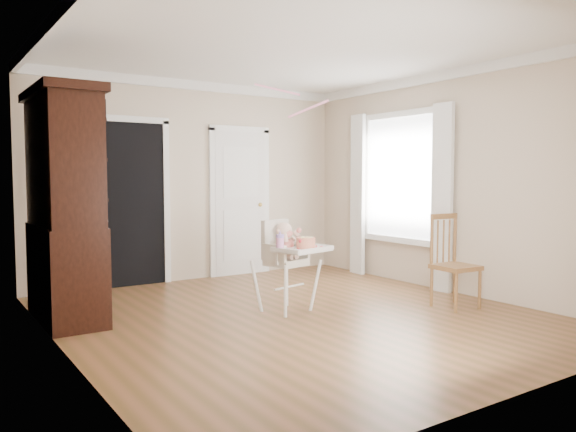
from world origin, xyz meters
TOP-DOWN VIEW (x-y plane):
  - floor at (0.00, 0.00)m, footprint 5.00×5.00m
  - ceiling at (0.00, 0.00)m, footprint 5.00×5.00m
  - wall_back at (0.00, 2.50)m, footprint 4.50×0.00m
  - wall_left at (-2.25, 0.00)m, footprint 0.00×5.00m
  - wall_right at (2.25, 0.00)m, footprint 0.00×5.00m
  - crown_molding at (0.00, 0.00)m, footprint 4.50×5.00m
  - doorway at (-0.90, 2.48)m, footprint 1.06×0.05m
  - closet_door at (0.70, 2.48)m, footprint 0.96×0.09m
  - window_right at (2.18, 0.80)m, footprint 0.13×1.84m
  - high_chair at (0.00, 0.22)m, footprint 0.69×0.80m
  - baby at (-0.00, 0.24)m, footprint 0.30×0.22m
  - cake at (0.08, -0.02)m, footprint 0.25×0.25m
  - sippy_cup at (-0.19, 0.04)m, footprint 0.08×0.08m
  - china_cabinet at (-1.99, 1.13)m, footprint 0.59×1.33m
  - dining_chair at (1.61, -0.62)m, footprint 0.44×0.44m
  - streamer at (-0.07, 0.28)m, footprint 0.33×0.40m

SIDE VIEW (x-z plane):
  - floor at x=0.00m, z-range 0.00..0.00m
  - dining_chair at x=1.61m, z-range -0.03..0.97m
  - high_chair at x=0.00m, z-range 0.11..1.09m
  - baby at x=0.00m, z-range 0.53..0.93m
  - cake at x=0.08m, z-range 0.68..0.80m
  - sippy_cup at x=-0.19m, z-range 0.66..0.86m
  - closet_door at x=0.70m, z-range -0.04..2.09m
  - doorway at x=-0.90m, z-range 0.00..2.22m
  - china_cabinet at x=-1.99m, z-range 0.00..2.25m
  - window_right at x=2.18m, z-range 0.14..2.44m
  - wall_back at x=0.00m, z-range -0.90..3.60m
  - wall_left at x=-2.25m, z-range -1.15..3.85m
  - wall_right at x=2.25m, z-range -1.15..3.85m
  - streamer at x=-0.07m, z-range 2.23..2.37m
  - crown_molding at x=0.00m, z-range 2.58..2.70m
  - ceiling at x=0.00m, z-range 2.70..2.70m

